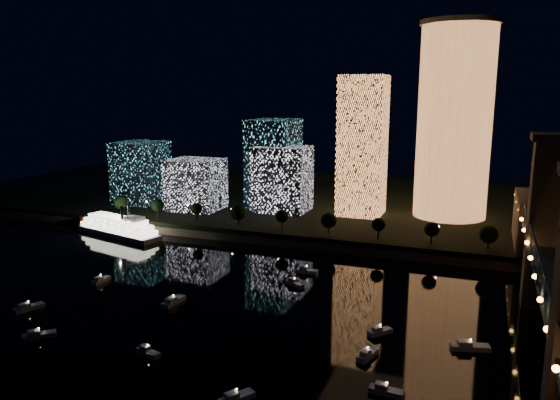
{
  "coord_description": "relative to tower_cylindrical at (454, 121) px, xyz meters",
  "views": [
    {
      "loc": [
        47.14,
        -117.04,
        62.0
      ],
      "look_at": [
        -18.32,
        55.0,
        24.46
      ],
      "focal_mm": 35.0,
      "sensor_mm": 36.0,
      "label": 1
    }
  ],
  "objects": [
    {
      "name": "riverboat",
      "position": [
        -133.78,
        -66.34,
        -44.49
      ],
      "size": [
        47.59,
        20.43,
        14.08
      ],
      "color": "silver",
      "rests_on": "ground"
    },
    {
      "name": "esplanade_trees",
      "position": [
        -63.26,
        -49.73,
        -37.63
      ],
      "size": [
        166.62,
        6.88,
        8.94
      ],
      "color": "black",
      "rests_on": "far_bank"
    },
    {
      "name": "ground",
      "position": [
        -32.79,
        -137.73,
        -48.1
      ],
      "size": [
        520.0,
        520.0,
        0.0
      ],
      "primitive_type": "plane",
      "color": "black",
      "rests_on": "ground"
    },
    {
      "name": "midrise_blocks",
      "position": [
        -103.44,
        -15.29,
        -26.29
      ],
      "size": [
        97.82,
        48.15,
        42.39
      ],
      "color": "white",
      "rests_on": "far_bank"
    },
    {
      "name": "tower_rectangular",
      "position": [
        -38.58,
        -10.15,
        -11.52
      ],
      "size": [
        19.85,
        19.85,
        63.17
      ],
      "primitive_type": "cube",
      "color": "#EA8C4A",
      "rests_on": "far_bank"
    },
    {
      "name": "seawall",
      "position": [
        -32.79,
        -55.73,
        -46.6
      ],
      "size": [
        420.0,
        6.0,
        3.0
      ],
      "primitive_type": "cube",
      "color": "#6B5E4C",
      "rests_on": "ground"
    },
    {
      "name": "motorboats",
      "position": [
        -45.03,
        -131.76,
        -47.29
      ],
      "size": [
        126.63,
        84.76,
        2.78
      ],
      "color": "silver",
      "rests_on": "ground"
    },
    {
      "name": "tower_cylindrical",
      "position": [
        0.0,
        0.0,
        0.0
      ],
      "size": [
        34.0,
        34.0,
        85.96
      ],
      "color": "#EA8C4A",
      "rests_on": "far_bank"
    },
    {
      "name": "far_bank",
      "position": [
        -32.79,
        22.27,
        -45.6
      ],
      "size": [
        420.0,
        160.0,
        5.0
      ],
      "primitive_type": "cube",
      "color": "black",
      "rests_on": "ground"
    },
    {
      "name": "street_lamps",
      "position": [
        -66.79,
        -43.73,
        -39.08
      ],
      "size": [
        132.7,
        0.7,
        5.65
      ],
      "color": "black",
      "rests_on": "far_bank"
    }
  ]
}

